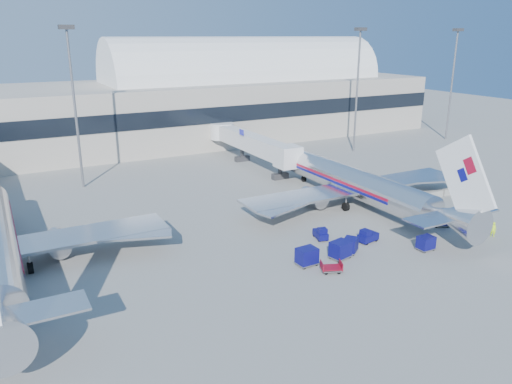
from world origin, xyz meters
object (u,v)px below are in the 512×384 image
mast_east (358,72)px  cart_solo_near (426,243)px  tug_left (321,234)px  cart_solo_far (441,219)px  jetbridge_near (248,142)px  airliner_main (358,184)px  barrier_far (451,191)px  tug_lead (368,236)px  tug_right (430,215)px  barrier_mid (434,195)px  cart_open_red (331,268)px  cart_train_a (350,245)px  barrier_near (416,198)px  mast_far_east (454,68)px  mast_west (72,84)px  cart_train_b (340,249)px  ramp_worker (493,229)px  cart_train_c (307,256)px

mast_east → cart_solo_near: bearing=-119.7°
tug_left → cart_solo_far: cart_solo_far is taller
jetbridge_near → airliner_main: bearing=-84.8°
barrier_far → tug_lead: size_ratio=1.22×
tug_lead → tug_right: size_ratio=1.03×
airliner_main → barrier_mid: airliner_main is taller
cart_open_red → barrier_mid: bearing=46.0°
cart_train_a → cart_solo_near: size_ratio=1.28×
cart_open_red → tug_right: bearing=38.2°
airliner_main → jetbridge_near: airliner_main is taller
barrier_near → barrier_mid: 3.30m
barrier_near → cart_open_red: size_ratio=1.31×
tug_left → mast_far_east: bearing=-46.0°
mast_far_east → tug_left: 66.11m
mast_west → barrier_mid: size_ratio=7.53×
mast_far_east → cart_solo_far: 56.40m
cart_open_red → airliner_main: bearing=66.1°
barrier_mid → tug_lead: (-18.12, -7.63, 0.23)m
airliner_main → cart_solo_near: airliner_main is taller
barrier_far → cart_train_a: cart_train_a is taller
jetbridge_near → barrier_mid: jetbridge_near is taller
airliner_main → cart_open_red: bearing=-135.8°
mast_far_east → cart_solo_far: size_ratio=9.72×
mast_east → barrier_near: 33.67m
barrier_near → cart_open_red: 25.30m
tug_left → cart_train_b: size_ratio=1.01×
barrier_far → tug_right: tug_right is taller
mast_west → cart_solo_near: (27.08, -40.12, -13.99)m
airliner_main → mast_far_east: (45.00, 25.49, 11.87)m
mast_far_east → barrier_mid: size_ratio=7.53×
tug_left → ramp_worker: (17.15, -8.40, 0.21)m
cart_train_c → ramp_worker: cart_train_c is taller
mast_west → cart_solo_far: mast_west is taller
mast_west → cart_open_red: (15.50, -39.58, -14.42)m
mast_east → barrier_far: 31.92m
mast_west → tug_left: size_ratio=9.66×
cart_train_b → cart_train_c: bearing=162.9°
barrier_far → cart_train_c: cart_train_c is taller
mast_west → barrier_near: (38.00, -28.00, -14.34)m
jetbridge_near → cart_train_c: size_ratio=13.24×
tug_right → cart_train_b: 16.44m
tug_lead → airliner_main: bearing=45.9°
tug_left → cart_train_a: bearing=-158.4°
cart_open_red → ramp_worker: size_ratio=1.34×
mast_east → mast_west: bearing=180.0°
cart_train_c → barrier_mid: bearing=15.9°
mast_far_east → tug_right: (-40.86, -34.12, -14.15)m
cart_train_c → ramp_worker: 22.42m
mast_far_east → barrier_far: 43.75m
barrier_near → barrier_mid: size_ratio=1.00×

